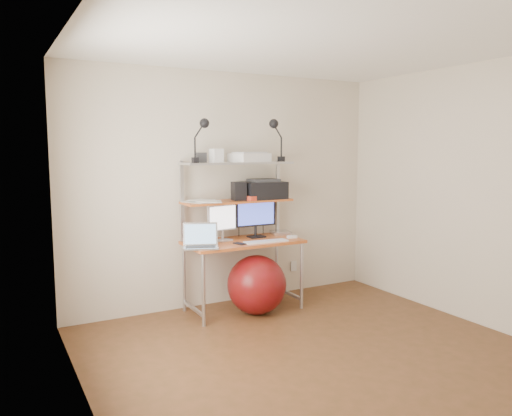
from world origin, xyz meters
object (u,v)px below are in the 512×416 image
at_px(monitor_silver, 222,220).
at_px(monitor_black, 256,215).
at_px(exercise_ball, 257,285).
at_px(laptop, 200,242).
at_px(printer, 264,189).

xyz_separation_m(monitor_silver, monitor_black, (0.40, 0.01, 0.03)).
distance_m(monitor_black, exercise_ball, 0.75).
height_order(monitor_black, laptop, monitor_black).
relative_size(laptop, exercise_ball, 0.68).
relative_size(monitor_silver, laptop, 0.98).
distance_m(monitor_black, printer, 0.29).
height_order(monitor_silver, laptop, monitor_silver).
xyz_separation_m(monitor_black, laptop, (-0.74, -0.23, -0.19)).
height_order(monitor_silver, exercise_ball, monitor_silver).
bearing_deg(exercise_ball, laptop, 174.51).
relative_size(monitor_black, exercise_ball, 0.79).
height_order(monitor_black, exercise_ball, monitor_black).
xyz_separation_m(monitor_black, printer, (0.10, 0.01, 0.27)).
distance_m(monitor_silver, monitor_black, 0.40).
relative_size(laptop, printer, 0.89).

